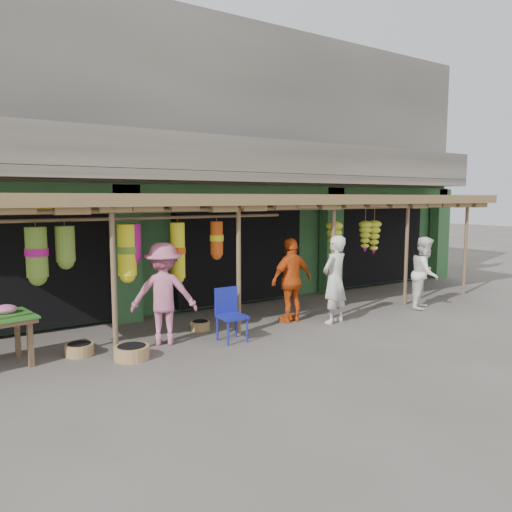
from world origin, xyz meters
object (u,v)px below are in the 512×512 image
blue_chair (230,311)px  person_shopper (164,294)px  person_front (335,279)px  person_vendor (292,280)px  person_right (425,273)px

blue_chair → person_shopper: (-1.13, 0.49, 0.38)m
person_front → person_vendor: person_front is taller
blue_chair → person_shopper: size_ratio=0.53×
blue_chair → person_vendor: person_vendor is taller
person_right → blue_chair: bearing=150.2°
person_right → person_front: bearing=149.6°
person_vendor → person_front: bearing=136.3°
person_right → person_vendor: bearing=140.8°
person_right → person_shopper: bearing=146.4°
person_vendor → person_right: bearing=164.2°
blue_chair → person_front: (2.59, -0.11, 0.39)m
person_vendor → person_shopper: size_ratio=0.98×
blue_chair → person_right: (5.41, -0.28, 0.32)m
person_vendor → person_shopper: person_shopper is taller
person_vendor → blue_chair: bearing=11.3°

